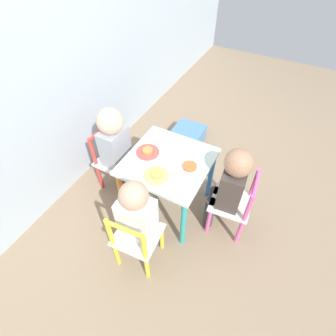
{
  "coord_description": "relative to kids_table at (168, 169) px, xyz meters",
  "views": [
    {
      "loc": [
        -1.05,
        -0.56,
        1.69
      ],
      "look_at": [
        0.0,
        0.0,
        0.41
      ],
      "focal_mm": 28.0,
      "sensor_mm": 36.0,
      "label": 1
    }
  ],
  "objects": [
    {
      "name": "ground_plane",
      "position": [
        0.0,
        0.0,
        -0.4
      ],
      "size": [
        6.0,
        6.0,
        0.0
      ],
      "primitive_type": "plane",
      "color": "#8C755B"
    },
    {
      "name": "kids_table",
      "position": [
        0.0,
        0.0,
        0.0
      ],
      "size": [
        0.53,
        0.53,
        0.49
      ],
      "color": "silver",
      "rests_on": "ground_plane"
    },
    {
      "name": "chair_pink",
      "position": [
        0.05,
        -0.47,
        -0.15
      ],
      "size": [
        0.28,
        0.28,
        0.52
      ],
      "rotation": [
        0.0,
        0.0,
        -3.05
      ],
      "color": "silver",
      "rests_on": "ground_plane"
    },
    {
      "name": "chair_red",
      "position": [
        0.0,
        0.47,
        -0.15
      ],
      "size": [
        0.26,
        0.26,
        0.52
      ],
      "rotation": [
        0.0,
        0.0,
        -0.01
      ],
      "color": "silver",
      "rests_on": "ground_plane"
    },
    {
      "name": "chair_yellow",
      "position": [
        -0.47,
        -0.04,
        -0.15
      ],
      "size": [
        0.28,
        0.28,
        0.52
      ],
      "rotation": [
        0.0,
        0.0,
        -4.63
      ],
      "color": "silver",
      "rests_on": "ground_plane"
    },
    {
      "name": "child_front",
      "position": [
        0.04,
        -0.41,
        0.03
      ],
      "size": [
        0.21,
        0.22,
        0.72
      ],
      "rotation": [
        0.0,
        0.0,
        -3.05
      ],
      "color": "#38383D",
      "rests_on": "ground_plane"
    },
    {
      "name": "child_back",
      "position": [
        0.0,
        0.41,
        0.05
      ],
      "size": [
        0.2,
        0.23,
        0.73
      ],
      "rotation": [
        0.0,
        0.0,
        -0.01
      ],
      "color": "#38383D",
      "rests_on": "ground_plane"
    },
    {
      "name": "child_left",
      "position": [
        -0.41,
        -0.03,
        0.02
      ],
      "size": [
        0.22,
        0.21,
        0.71
      ],
      "rotation": [
        0.0,
        0.0,
        -4.63
      ],
      "color": "#4C608E",
      "rests_on": "ground_plane"
    },
    {
      "name": "plate_front",
      "position": [
        -0.0,
        -0.15,
        0.09
      ],
      "size": [
        0.2,
        0.2,
        0.03
      ],
      "color": "white",
      "rests_on": "kids_table"
    },
    {
      "name": "plate_back",
      "position": [
        0.0,
        0.15,
        0.09
      ],
      "size": [
        0.15,
        0.15,
        0.03
      ],
      "color": "#E54C47",
      "rests_on": "kids_table"
    },
    {
      "name": "plate_left",
      "position": [
        -0.15,
        0.0,
        0.09
      ],
      "size": [
        0.16,
        0.16,
        0.03
      ],
      "color": "#EADB66",
      "rests_on": "kids_table"
    },
    {
      "name": "storage_bin",
      "position": [
        0.75,
        0.18,
        -0.33
      ],
      "size": [
        0.25,
        0.27,
        0.15
      ],
      "color": "#4C7FB7",
      "rests_on": "ground_plane"
    }
  ]
}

